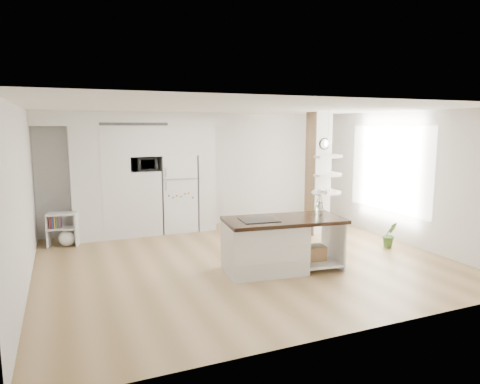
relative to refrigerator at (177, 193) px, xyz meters
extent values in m
cube|color=tan|center=(0.53, -2.68, -0.88)|extent=(7.00, 6.00, 0.01)
cube|color=white|center=(0.53, -2.68, 1.82)|extent=(7.00, 6.00, 0.04)
cube|color=silver|center=(0.53, 0.32, 0.47)|extent=(7.00, 0.04, 2.70)
cube|color=silver|center=(0.53, -5.68, 0.47)|extent=(7.00, 0.04, 2.70)
cube|color=silver|center=(-2.98, -2.68, 0.47)|extent=(0.04, 6.00, 2.70)
cube|color=silver|center=(4.03, -2.68, 0.47)|extent=(0.04, 6.00, 2.70)
cube|color=silver|center=(-1.68, -0.01, 0.32)|extent=(1.20, 0.65, 2.40)
cube|color=silver|center=(-0.75, -0.01, -0.17)|extent=(0.65, 0.65, 1.42)
cube|color=silver|center=(-0.75, -0.01, 1.20)|extent=(0.65, 0.65, 0.65)
cube|color=silver|center=(0.00, -0.01, 1.20)|extent=(0.85, 0.65, 0.65)
cube|color=silver|center=(0.62, -0.01, 0.32)|extent=(0.40, 0.65, 2.40)
cube|color=silver|center=(-0.97, -0.03, 1.67)|extent=(4.00, 0.70, 0.30)
cube|color=#262626|center=(-0.97, -0.37, 1.56)|extent=(1.40, 0.04, 0.06)
cube|color=white|center=(0.00, 0.00, 0.00)|extent=(0.78, 0.66, 1.75)
cube|color=#B2B2B7|center=(0.00, -0.34, 0.36)|extent=(0.78, 0.01, 0.03)
cube|color=silver|center=(2.82, -1.48, 0.47)|extent=(0.40, 0.40, 2.70)
cube|color=tan|center=(2.61, -1.48, 0.47)|extent=(0.02, 0.40, 2.70)
cube|color=tan|center=(2.82, -1.27, 0.47)|extent=(0.40, 0.02, 2.70)
cylinder|color=black|center=(2.82, -1.69, 1.14)|extent=(0.25, 0.03, 0.25)
cylinder|color=white|center=(2.82, -1.71, 1.14)|extent=(0.21, 0.01, 0.21)
plane|color=white|center=(4.00, -2.38, 0.62)|extent=(0.00, 2.40, 2.40)
cylinder|color=white|center=(2.23, -2.53, 1.24)|extent=(0.12, 0.12, 0.10)
cube|color=silver|center=(0.60, -3.36, -0.46)|extent=(1.36, 0.98, 0.83)
cube|color=silver|center=(1.52, -3.46, -0.77)|extent=(0.78, 0.91, 0.04)
cube|color=silver|center=(1.85, -3.50, -0.46)|extent=(0.13, 0.83, 0.83)
cube|color=black|center=(0.94, -3.40, -0.02)|extent=(2.06, 1.15, 0.06)
cube|color=black|center=(0.50, -3.34, 0.01)|extent=(0.64, 0.56, 0.01)
cube|color=tan|center=(1.47, -3.46, -0.62)|extent=(0.42, 0.34, 0.25)
cylinder|color=white|center=(1.63, -3.38, 0.12)|extent=(0.12, 0.12, 0.22)
cube|color=silver|center=(-2.74, -0.37, -0.54)|extent=(0.09, 0.33, 0.68)
cube|color=silver|center=(-2.21, -0.47, -0.54)|extent=(0.09, 0.33, 0.68)
cube|color=silver|center=(-2.48, -0.42, -0.21)|extent=(0.63, 0.44, 0.03)
cube|color=silver|center=(-2.48, -0.42, -0.51)|extent=(0.60, 0.43, 0.03)
sphere|color=white|center=(-2.40, -0.44, -0.71)|extent=(0.33, 0.33, 0.33)
imported|color=#45722D|center=(3.52, -3.03, -0.61)|extent=(0.33, 0.28, 0.52)
imported|color=#45722D|center=(3.52, -0.54, -0.62)|extent=(0.36, 0.36, 0.50)
imported|color=#2D2D2D|center=(-0.75, -0.06, 0.69)|extent=(0.54, 0.37, 0.30)
imported|color=#45722D|center=(3.15, -1.38, 0.65)|extent=(0.27, 0.23, 0.30)
imported|color=white|center=(2.82, -1.78, 0.13)|extent=(0.22, 0.22, 0.05)
camera|label=1|loc=(-2.41, -9.51, 1.52)|focal=32.00mm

